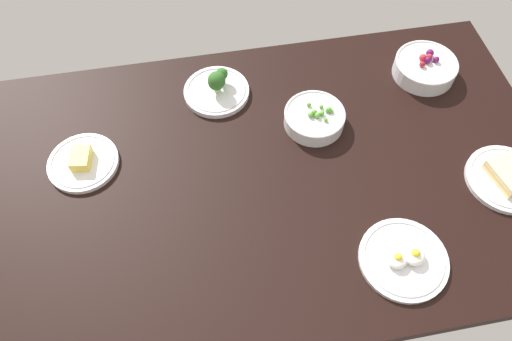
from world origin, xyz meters
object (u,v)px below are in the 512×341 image
plate_sandwich (507,177)px  bowl_peas (314,118)px  plate_broccoli (217,88)px  plate_eggs (404,259)px  plate_cheese (83,162)px  bowl_berries (425,67)px

plate_sandwich → bowl_peas: bearing=-31.5°
bowl_peas → plate_broccoli: 28.13cm
bowl_peas → plate_eggs: bowl_peas is taller
plate_eggs → plate_cheese: bearing=-29.0°
plate_cheese → plate_broccoli: 40.11cm
bowl_peas → bowl_berries: size_ratio=0.92×
plate_cheese → plate_eggs: plate_eggs is taller
plate_broccoli → plate_eggs: bearing=121.2°
plate_broccoli → bowl_berries: 58.86cm
bowl_peas → plate_eggs: (-10.18, 41.12, -1.33)cm
bowl_peas → bowl_berries: 36.90cm
plate_cheese → plate_sandwich: bearing=167.1°
bowl_peas → plate_eggs: size_ratio=0.81×
plate_cheese → plate_sandwich: size_ratio=0.90×
plate_eggs → plate_broccoli: bearing=-58.8°
bowl_peas → plate_sandwich: 49.21cm
plate_cheese → plate_eggs: (-70.14, 38.82, -0.02)cm
plate_sandwich → plate_broccoli: 77.33cm
plate_eggs → bowl_peas: bearing=-76.1°
bowl_peas → plate_cheese: 60.02cm
bowl_peas → bowl_berries: (-34.98, -11.76, 0.34)cm
plate_cheese → plate_sandwich: plate_sandwich is taller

